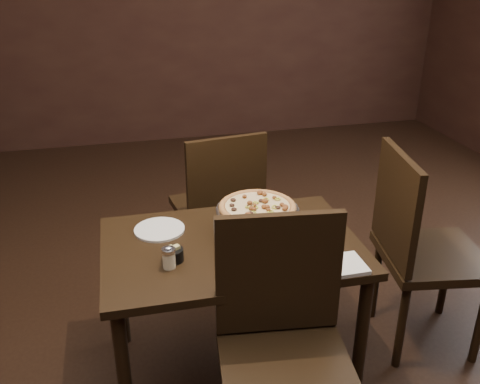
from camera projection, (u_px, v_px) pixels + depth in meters
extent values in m
cube|color=black|center=(233.00, 384.00, 2.47)|extent=(6.00, 7.00, 0.02)
cube|color=black|center=(231.00, 247.00, 2.28)|extent=(1.10, 0.74, 0.04)
cylinder|color=black|center=(124.00, 378.00, 2.05)|extent=(0.05, 0.05, 0.64)
cylinder|color=black|center=(361.00, 340.00, 2.25)|extent=(0.05, 0.05, 0.64)
cylinder|color=black|center=(120.00, 287.00, 2.59)|extent=(0.05, 0.05, 0.64)
cylinder|color=black|center=(311.00, 263.00, 2.79)|extent=(0.05, 0.05, 0.64)
cylinder|color=silver|center=(257.00, 232.00, 2.36)|extent=(0.12, 0.12, 0.01)
cylinder|color=silver|center=(257.00, 221.00, 2.34)|extent=(0.03, 0.03, 0.10)
cylinder|color=silver|center=(257.00, 211.00, 2.31)|extent=(0.09, 0.09, 0.01)
cylinder|color=#939398|center=(257.00, 209.00, 2.31)|extent=(0.35, 0.35, 0.01)
torus|color=#939398|center=(257.00, 209.00, 2.31)|extent=(0.36, 0.36, 0.01)
cylinder|color=#99622E|center=(257.00, 208.00, 2.31)|extent=(0.33, 0.33, 0.01)
torus|color=#99622E|center=(257.00, 207.00, 2.31)|extent=(0.34, 0.34, 0.03)
cylinder|color=tan|center=(257.00, 206.00, 2.31)|extent=(0.28, 0.28, 0.01)
cylinder|color=#F8EAC1|center=(169.00, 260.00, 2.09)|extent=(0.05, 0.05, 0.07)
cylinder|color=silver|center=(168.00, 251.00, 2.07)|extent=(0.05, 0.05, 0.02)
ellipsoid|color=silver|center=(168.00, 248.00, 2.06)|extent=(0.03, 0.03, 0.01)
cylinder|color=#9A1F0E|center=(226.00, 251.00, 2.14)|extent=(0.06, 0.06, 0.07)
cylinder|color=silver|center=(226.00, 241.00, 2.13)|extent=(0.06, 0.06, 0.02)
ellipsoid|color=silver|center=(226.00, 237.00, 2.12)|extent=(0.03, 0.03, 0.01)
cylinder|color=black|center=(173.00, 255.00, 2.14)|extent=(0.08, 0.08, 0.05)
cube|color=tan|center=(169.00, 253.00, 2.13)|extent=(0.04, 0.03, 0.06)
cube|color=tan|center=(176.00, 252.00, 2.13)|extent=(0.04, 0.03, 0.06)
cube|color=white|center=(344.00, 265.00, 2.10)|extent=(0.16, 0.16, 0.02)
cylinder|color=white|center=(159.00, 230.00, 2.37)|extent=(0.22, 0.22, 0.01)
cylinder|color=white|center=(272.00, 271.00, 2.07)|extent=(0.23, 0.23, 0.01)
cone|color=silver|center=(269.00, 213.00, 2.27)|extent=(0.14, 0.14, 0.00)
cylinder|color=black|center=(269.00, 212.00, 2.27)|extent=(0.05, 0.13, 0.02)
cube|color=black|center=(215.00, 208.00, 3.09)|extent=(0.50, 0.50, 0.04)
cube|color=black|center=(227.00, 179.00, 2.81)|extent=(0.44, 0.09, 0.46)
cylinder|color=black|center=(233.00, 225.00, 3.40)|extent=(0.04, 0.04, 0.43)
cylinder|color=black|center=(179.00, 235.00, 3.28)|extent=(0.04, 0.04, 0.43)
cylinder|color=black|center=(256.00, 252.00, 3.10)|extent=(0.04, 0.04, 0.43)
cylinder|color=black|center=(197.00, 265.00, 2.98)|extent=(0.04, 0.04, 0.43)
cube|color=black|center=(287.00, 373.00, 1.86)|extent=(0.52, 0.52, 0.04)
cube|color=black|center=(279.00, 274.00, 1.94)|extent=(0.46, 0.09, 0.48)
cylinder|color=black|center=(321.00, 383.00, 2.16)|extent=(0.04, 0.04, 0.45)
cube|color=black|center=(433.00, 256.00, 2.55)|extent=(0.54, 0.54, 0.04)
cube|color=black|center=(396.00, 205.00, 2.42)|extent=(0.11, 0.47, 0.49)
cylinder|color=black|center=(480.00, 322.00, 2.50)|extent=(0.04, 0.04, 0.46)
cylinder|color=black|center=(446.00, 277.00, 2.84)|extent=(0.04, 0.04, 0.46)
cylinder|color=black|center=(401.00, 326.00, 2.47)|extent=(0.04, 0.04, 0.46)
cylinder|color=black|center=(376.00, 280.00, 2.82)|extent=(0.04, 0.04, 0.46)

